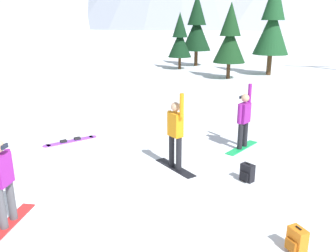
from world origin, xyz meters
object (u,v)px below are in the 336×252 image
(backpack_orange, at_px, (297,240))
(pine_tree_broad, at_px, (230,38))
(snowboarder_background, at_px, (244,119))
(pine_tree_twin, at_px, (197,27))
(loose_snowboard_near_right, at_px, (71,141))
(pine_tree_slender, at_px, (180,39))
(pine_tree_leaning, at_px, (273,23))
(snowboarder_midground, at_px, (175,133))
(snowboarder_foreground, at_px, (3,181))
(backpack_black, at_px, (247,173))

(backpack_orange, relative_size, pine_tree_broad, 0.10)
(snowboarder_background, xyz_separation_m, pine_tree_twin, (-3.92, 19.84, 2.35))
(loose_snowboard_near_right, bearing_deg, snowboarder_background, 5.31)
(pine_tree_slender, bearing_deg, pine_tree_leaning, -14.17)
(backpack_orange, bearing_deg, snowboarder_midground, 131.53)
(loose_snowboard_near_right, xyz_separation_m, pine_tree_slender, (0.57, 17.90, 2.39))
(snowboarder_background, distance_m, backpack_orange, 5.03)
(snowboarder_foreground, relative_size, backpack_orange, 3.67)
(snowboarder_midground, distance_m, loose_snowboard_near_right, 4.11)
(snowboarder_background, xyz_separation_m, backpack_orange, (0.89, -4.90, -0.72))
(backpack_orange, height_order, pine_tree_twin, pine_tree_twin)
(snowboarder_foreground, xyz_separation_m, pine_tree_slender, (-0.49, 22.54, 1.50))
(snowboarder_midground, distance_m, pine_tree_slender, 19.60)
(snowboarder_background, distance_m, pine_tree_slender, 18.13)
(pine_tree_slender, bearing_deg, backpack_orange, -75.34)
(snowboarder_background, xyz_separation_m, loose_snowboard_near_right, (-5.51, -0.51, -0.91))
(pine_tree_slender, bearing_deg, snowboarder_background, -74.15)
(pine_tree_twin, bearing_deg, loose_snowboard_near_right, -94.46)
(pine_tree_twin, relative_size, pine_tree_leaning, 0.90)
(snowboarder_foreground, distance_m, backpack_orange, 5.39)
(backpack_orange, distance_m, pine_tree_twin, 25.39)
(backpack_black, distance_m, pine_tree_leaning, 18.37)
(pine_tree_leaning, bearing_deg, pine_tree_twin, 144.34)
(snowboarder_foreground, height_order, backpack_black, snowboarder_foreground)
(pine_tree_leaning, bearing_deg, backpack_orange, -92.84)
(snowboarder_foreground, bearing_deg, pine_tree_slender, 91.25)
(snowboarder_background, xyz_separation_m, backpack_black, (0.11, -2.30, -0.72))
(loose_snowboard_near_right, xyz_separation_m, pine_tree_broad, (4.60, 13.88, 2.69))
(snowboarder_midground, bearing_deg, snowboarder_background, 47.18)
(snowboarder_foreground, bearing_deg, backpack_orange, 2.75)
(snowboarder_foreground, bearing_deg, snowboarder_midground, 50.48)
(snowboarder_midground, distance_m, pine_tree_broad, 15.39)
(snowboarder_midground, xyz_separation_m, backpack_black, (1.87, -0.40, -0.78))
(pine_tree_twin, bearing_deg, backpack_black, -79.69)
(pine_tree_slender, height_order, pine_tree_leaning, pine_tree_leaning)
(loose_snowboard_near_right, distance_m, backpack_black, 5.90)
(loose_snowboard_near_right, xyz_separation_m, pine_tree_leaning, (7.42, 16.17, 3.63))
(snowboarder_midground, height_order, backpack_black, snowboarder_midground)
(backpack_orange, bearing_deg, pine_tree_slender, 104.66)
(backpack_black, height_order, pine_tree_slender, pine_tree_slender)
(backpack_black, xyz_separation_m, pine_tree_slender, (-5.05, 19.69, 2.20))
(pine_tree_twin, xyz_separation_m, pine_tree_leaning, (5.83, -4.18, 0.37))
(backpack_orange, bearing_deg, pine_tree_leaning, 87.16)
(snowboarder_midground, height_order, pine_tree_twin, pine_tree_twin)
(backpack_orange, height_order, pine_tree_leaning, pine_tree_leaning)
(pine_tree_broad, height_order, pine_tree_leaning, pine_tree_leaning)
(backpack_orange, xyz_separation_m, pine_tree_slender, (-5.83, 22.28, 2.20))
(snowboarder_background, distance_m, pine_tree_leaning, 16.00)
(snowboarder_midground, bearing_deg, pine_tree_leaning, 78.18)
(snowboarder_midground, relative_size, loose_snowboard_near_right, 1.40)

